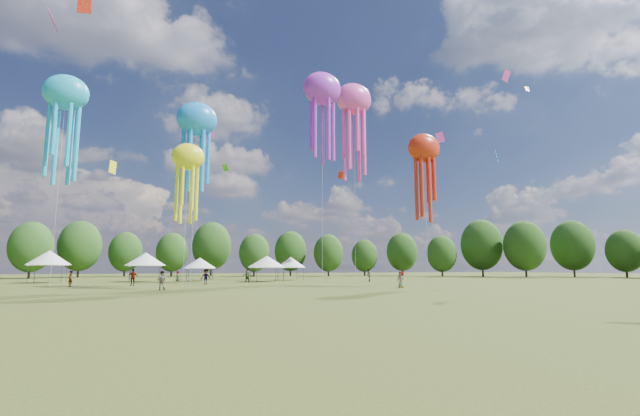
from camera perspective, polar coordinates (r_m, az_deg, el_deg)
name	(u,v)px	position (r m, az deg, el deg)	size (l,w,h in m)	color
ground	(486,330)	(15.89, 20.96, -14.72)	(300.00, 300.00, 0.00)	#384416
spectator_near	(162,280)	(42.92, -20.12, -8.94)	(0.85, 0.66, 1.74)	gray
spectators_far	(244,277)	(56.88, -9.98, -8.89)	(38.89, 32.79, 1.89)	gray
festival_tents	(184,261)	(68.08, -17.43, -6.62)	(39.99, 12.27, 4.39)	#47474C
show_kites	(299,122)	(58.82, -2.76, 11.19)	(44.36, 26.59, 32.21)	#1B8CF8
small_kites	(254,55)	(60.70, -8.69, 19.29)	(74.57, 59.68, 42.98)	#1B8CF8
treeline	(190,240)	(74.59, -16.78, -4.05)	(201.57, 95.24, 13.43)	#38281C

